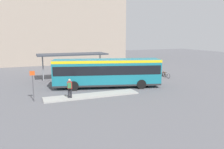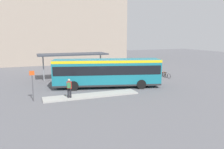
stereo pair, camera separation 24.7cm
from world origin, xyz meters
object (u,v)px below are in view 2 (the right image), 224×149
Objects in this scene: bicycle_white at (167,75)px; bicycle_red at (162,74)px; pedestrian_waiting at (69,87)px; city_bus at (107,71)px; bicycle_orange at (165,74)px; platform_sign at (33,84)px.

bicycle_white is 1.11× the size of bicycle_red.
bicycle_white is at bearing -53.92° from pedestrian_waiting.
bicycle_white is at bearing -15.46° from bicycle_red.
city_bus is 6.84× the size of pedestrian_waiting.
city_bus is at bearing 114.64° from bicycle_orange.
city_bus reaches higher than bicycle_orange.
bicycle_white is 1.57m from bicycle_red.
bicycle_red is 0.54× the size of platform_sign.
platform_sign is (-3.19, 0.50, 0.40)m from pedestrian_waiting.
platform_sign is at bearing 95.98° from pedestrian_waiting.
bicycle_orange is (10.12, 3.23, -1.54)m from city_bus.
bicycle_white is 1.07× the size of bicycle_orange.
pedestrian_waiting reaches higher than bicycle_red.
pedestrian_waiting is at bearing -8.90° from platform_sign.
city_bus is at bearing -77.23° from bicycle_red.
bicycle_white is (9.85, 2.44, -1.52)m from city_bus.
platform_sign reaches higher than pedestrian_waiting.
platform_sign is (-18.17, -6.80, 1.22)m from bicycle_red.
bicycle_red is at bearing 171.25° from bicycle_white.
pedestrian_waiting is 1.19× the size of bicycle_red.
bicycle_white is at bearing 28.83° from city_bus.
bicycle_white is at bearing 168.12° from bicycle_orange.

